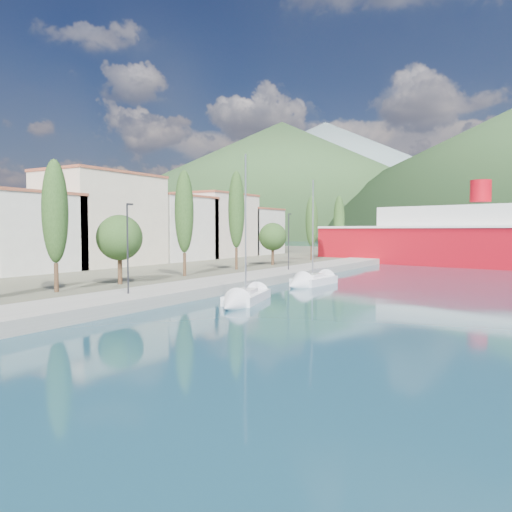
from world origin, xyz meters
The scene contains 8 objects.
ground centered at (0.00, 120.00, 0.00)m, with size 1400.00×1400.00×0.00m, color #183D4E.
quay centered at (-9.00, 26.00, 0.40)m, with size 5.00×88.00×0.80m, color gray.
land_strip centered at (-47.00, 36.00, 0.35)m, with size 70.00×148.00×0.70m, color #565644.
town_buildings centered at (-32.00, 36.91, 5.57)m, with size 9.20×69.20×11.30m.
tree_row centered at (-14.53, 30.88, 5.82)m, with size 3.67×63.58×10.85m.
lamp_posts centered at (-9.00, 14.03, 4.08)m, with size 0.15×43.01×6.06m.
sailboat_near centered at (-2.65, 16.25, 0.28)m, with size 3.97×8.01×11.15m.
sailboat_mid centered at (-3.65, 28.86, 0.30)m, with size 2.78×7.33×10.56m.
Camera 1 is at (15.38, -11.95, 5.08)m, focal length 35.00 mm.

